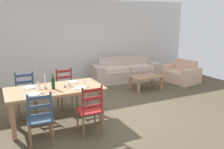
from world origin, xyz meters
The scene contains 25 objects.
ground_plane centered at (0.00, 0.00, -0.01)m, with size 9.60×9.60×0.02m, color brown.
wall_far centered at (0.00, 3.30, 1.35)m, with size 9.60×0.16×2.70m, color silver.
dining_table centered at (-1.22, -0.03, 0.66)m, with size 1.90×0.96×0.75m.
dining_chair_near_left centered at (-1.66, -0.79, 0.48)m, with size 0.44×0.42×0.96m.
dining_chair_near_right centered at (-0.76, -0.79, 0.48)m, with size 0.42×0.40×0.96m.
dining_chair_far_left centered at (-1.70, 0.69, 0.48)m, with size 0.44×0.42×0.96m.
dining_chair_far_right centered at (-0.79, 0.72, 0.48)m, with size 0.44×0.42×0.96m.
dinner_plate_near_left centered at (-1.67, -0.28, 0.76)m, with size 0.24×0.24×0.02m, color white.
fork_near_left centered at (-1.82, -0.28, 0.75)m, with size 0.02×0.17×0.01m, color silver.
dinner_plate_near_right centered at (-0.77, -0.28, 0.76)m, with size 0.24×0.24×0.02m, color white.
fork_near_right centered at (-0.92, -0.28, 0.75)m, with size 0.02×0.17×0.01m, color silver.
dinner_plate_far_left centered at (-1.67, 0.22, 0.76)m, with size 0.24×0.24×0.02m, color white.
fork_far_left centered at (-1.82, 0.22, 0.75)m, with size 0.02×0.17×0.01m, color silver.
dinner_plate_far_right centered at (-0.77, 0.22, 0.76)m, with size 0.24×0.24×0.02m, color white.
fork_far_right centered at (-0.92, 0.22, 0.75)m, with size 0.02×0.17×0.01m, color silver.
wine_bottle centered at (-1.26, -0.08, 0.87)m, with size 0.07×0.07×0.32m.
wine_glass_near_left centered at (-1.54, -0.19, 0.86)m, with size 0.06×0.06×0.16m.
wine_glass_near_right centered at (-0.64, -0.16, 0.86)m, with size 0.06×0.06×0.16m.
wine_glass_far_left centered at (-1.52, 0.09, 0.86)m, with size 0.06×0.06×0.16m.
coffee_cup_primary centered at (-0.92, -0.03, 0.80)m, with size 0.07×0.07×0.09m, color beige.
candle_tall centered at (-1.40, -0.01, 0.84)m, with size 0.05×0.05×0.29m.
candle_short centered at (-1.02, -0.07, 0.79)m, with size 0.05×0.05×0.14m.
couch centered at (1.76, 2.36, 0.29)m, with size 2.36×1.06×0.80m.
coffee_table centered at (1.77, 1.14, 0.36)m, with size 0.90×0.56×0.42m.
armchair_upholstered centered at (3.37, 1.40, 0.25)m, with size 0.95×1.26×0.72m.
Camera 1 is at (-2.27, -4.75, 2.15)m, focal length 39.15 mm.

